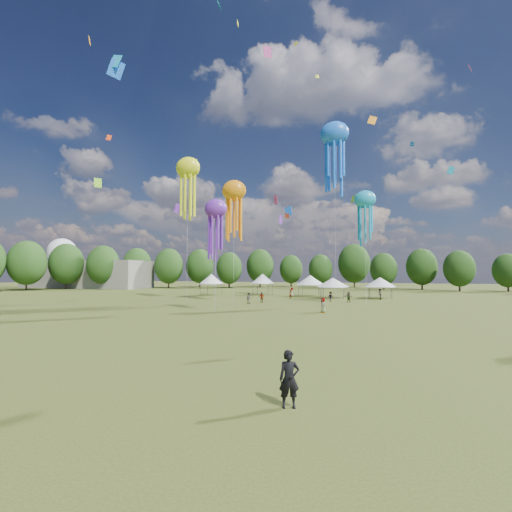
% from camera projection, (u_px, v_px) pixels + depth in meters
% --- Properties ---
extents(ground, '(300.00, 300.00, 0.00)m').
position_uv_depth(ground, '(129.00, 374.00, 16.02)').
color(ground, '#384416').
rests_on(ground, ground).
extents(observer_main, '(0.82, 0.68, 1.93)m').
position_uv_depth(observer_main, '(289.00, 379.00, 12.09)').
color(observer_main, black).
rests_on(observer_main, ground).
extents(spectator_near, '(0.99, 0.92, 1.63)m').
position_uv_depth(spectator_near, '(249.00, 298.00, 51.93)').
color(spectator_near, gray).
rests_on(spectator_near, ground).
extents(spectators_far, '(18.11, 26.59, 1.83)m').
position_uv_depth(spectators_far, '(328.00, 296.00, 56.41)').
color(spectators_far, gray).
rests_on(spectators_far, ground).
extents(festival_tents, '(37.06, 9.19, 4.38)m').
position_uv_depth(festival_tents, '(300.00, 280.00, 67.46)').
color(festival_tents, '#47474C').
rests_on(festival_tents, ground).
extents(show_kites, '(32.39, 24.91, 30.07)m').
position_uv_depth(show_kites, '(270.00, 176.00, 56.79)').
color(show_kites, orange).
rests_on(show_kites, ground).
extents(small_kites, '(73.96, 66.65, 39.34)m').
position_uv_depth(small_kites, '(307.00, 117.00, 56.77)').
color(small_kites, orange).
rests_on(small_kites, ground).
extents(treeline, '(201.57, 95.24, 13.43)m').
position_uv_depth(treeline, '(303.00, 264.00, 76.82)').
color(treeline, '#38281C').
rests_on(treeline, ground).
extents(hangar, '(40.00, 12.00, 8.00)m').
position_uv_depth(hangar, '(86.00, 274.00, 107.10)').
color(hangar, gray).
rests_on(hangar, ground).
extents(radome, '(9.00, 9.00, 16.00)m').
position_uv_depth(radome, '(62.00, 256.00, 118.09)').
color(radome, white).
rests_on(radome, ground).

